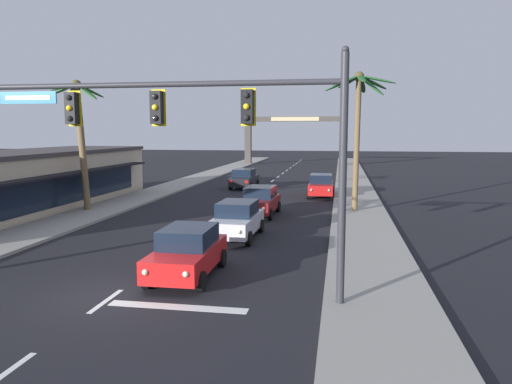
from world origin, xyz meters
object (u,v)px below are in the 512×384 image
(sedan_fifth_in_queue, at_px, (260,201))
(sedan_parked_nearest_kerb, at_px, (321,185))
(town_gateway_arch, at_px, (295,134))
(storefront_strip_left, at_px, (20,181))
(traffic_signal_mast, at_px, (216,126))
(sedan_third_in_queue, at_px, (237,219))
(palm_left_second, at_px, (80,125))
(palm_right_second, at_px, (359,109))
(sedan_oncoming_far, at_px, (244,178))
(sedan_lead_at_stop_bar, at_px, (188,252))

(sedan_fifth_in_queue, relative_size, sedan_parked_nearest_kerb, 1.00)
(sedan_fifth_in_queue, bearing_deg, town_gateway_arch, 92.67)
(sedan_fifth_in_queue, distance_m, storefront_strip_left, 14.85)
(traffic_signal_mast, distance_m, sedan_third_in_queue, 9.34)
(palm_left_second, bearing_deg, palm_right_second, 8.33)
(sedan_oncoming_far, height_order, sedan_parked_nearest_kerb, same)
(sedan_parked_nearest_kerb, bearing_deg, sedan_fifth_in_queue, -109.91)
(palm_right_second, bearing_deg, palm_left_second, -171.67)
(palm_right_second, relative_size, town_gateway_arch, 0.56)
(traffic_signal_mast, relative_size, palm_left_second, 1.33)
(sedan_parked_nearest_kerb, distance_m, town_gateway_arch, 35.36)
(sedan_lead_at_stop_bar, xyz_separation_m, storefront_strip_left, (-14.35, 11.36, 0.98))
(traffic_signal_mast, bearing_deg, sedan_lead_at_stop_bar, 127.06)
(sedan_parked_nearest_kerb, height_order, palm_left_second, palm_left_second)
(palm_right_second, bearing_deg, sedan_oncoming_far, 128.78)
(palm_right_second, bearing_deg, traffic_signal_mast, -105.17)
(sedan_oncoming_far, xyz_separation_m, storefront_strip_left, (-11.23, -14.17, 0.98))
(sedan_lead_at_stop_bar, distance_m, sedan_parked_nearest_kerb, 21.46)
(traffic_signal_mast, bearing_deg, palm_left_second, 130.87)
(palm_left_second, height_order, town_gateway_arch, palm_left_second)
(traffic_signal_mast, distance_m, town_gateway_arch, 58.10)
(sedan_lead_at_stop_bar, height_order, sedan_third_in_queue, same)
(sedan_fifth_in_queue, distance_m, sedan_oncoming_far, 13.63)
(traffic_signal_mast, bearing_deg, palm_right_second, 74.83)
(sedan_parked_nearest_kerb, bearing_deg, sedan_lead_at_stop_bar, -99.69)
(traffic_signal_mast, bearing_deg, sedan_third_in_queue, 98.26)
(palm_left_second, bearing_deg, town_gateway_arch, 78.69)
(sedan_fifth_in_queue, relative_size, storefront_strip_left, 0.19)
(storefront_strip_left, distance_m, town_gateway_arch, 46.43)
(storefront_strip_left, bearing_deg, palm_left_second, 6.22)
(sedan_fifth_in_queue, relative_size, palm_left_second, 0.57)
(sedan_lead_at_stop_bar, bearing_deg, sedan_oncoming_far, 96.96)
(sedan_fifth_in_queue, xyz_separation_m, sedan_parked_nearest_kerb, (3.18, 8.78, 0.00))
(sedan_third_in_queue, bearing_deg, sedan_oncoming_far, 100.24)
(sedan_parked_nearest_kerb, bearing_deg, palm_left_second, -146.31)
(sedan_oncoming_far, xyz_separation_m, palm_right_second, (9.11, -11.33, 5.31))
(traffic_signal_mast, height_order, palm_left_second, palm_left_second)
(town_gateway_arch, bearing_deg, storefront_strip_left, -105.96)
(sedan_parked_nearest_kerb, xyz_separation_m, palm_left_second, (-14.04, -9.36, 4.41))
(traffic_signal_mast, distance_m, storefront_strip_left, 21.09)
(sedan_oncoming_far, bearing_deg, sedan_third_in_queue, -79.76)
(palm_right_second, height_order, town_gateway_arch, palm_right_second)
(palm_left_second, relative_size, town_gateway_arch, 0.53)
(palm_left_second, xyz_separation_m, storefront_strip_left, (-3.92, -0.43, -3.43))
(sedan_third_in_queue, bearing_deg, town_gateway_arch, 92.28)
(storefront_strip_left, bearing_deg, sedan_oncoming_far, 51.59)
(sedan_oncoming_far, distance_m, storefront_strip_left, 18.11)
(sedan_parked_nearest_kerb, xyz_separation_m, palm_right_second, (2.38, -6.96, 5.31))
(sedan_oncoming_far, distance_m, palm_left_second, 16.18)
(palm_right_second, height_order, storefront_strip_left, palm_right_second)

